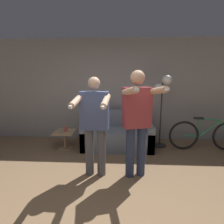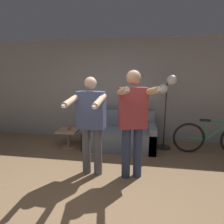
% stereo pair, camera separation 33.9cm
% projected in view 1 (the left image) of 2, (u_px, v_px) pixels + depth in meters
% --- Properties ---
extents(ground_plane, '(16.00, 16.00, 0.00)m').
position_uv_depth(ground_plane, '(98.00, 207.00, 2.23)').
color(ground_plane, '#846647').
extents(wall_back, '(10.00, 0.05, 2.60)m').
position_uv_depth(wall_back, '(110.00, 91.00, 4.56)').
color(wall_back, gray).
rests_on(wall_back, ground_plane).
extents(couch, '(1.62, 0.84, 0.84)m').
position_uv_depth(couch, '(117.00, 135.00, 4.16)').
color(couch, slate).
rests_on(couch, ground_plane).
extents(person_left, '(0.54, 0.68, 1.64)m').
position_uv_depth(person_left, '(95.00, 121.00, 2.80)').
color(person_left, '#56565B').
rests_on(person_left, ground_plane).
extents(person_right, '(0.62, 0.76, 1.74)m').
position_uv_depth(person_right, '(137.00, 117.00, 2.75)').
color(person_right, '#2D3856').
rests_on(person_right, ground_plane).
extents(cat, '(0.49, 0.13, 0.18)m').
position_uv_depth(cat, '(137.00, 107.00, 4.32)').
color(cat, silver).
rests_on(cat, couch).
extents(floor_lamp, '(0.40, 0.34, 1.69)m').
position_uv_depth(floor_lamp, '(162.00, 92.00, 4.01)').
color(floor_lamp, black).
rests_on(floor_lamp, ground_plane).
extents(side_table, '(0.47, 0.47, 0.42)m').
position_uv_depth(side_table, '(65.00, 136.00, 4.01)').
color(side_table, '#A38460').
rests_on(side_table, ground_plane).
extents(cup, '(0.07, 0.07, 0.11)m').
position_uv_depth(cup, '(66.00, 129.00, 3.96)').
color(cup, '#B7473D').
rests_on(cup, side_table).
extents(bicycle, '(1.64, 0.07, 0.76)m').
position_uv_depth(bicycle, '(206.00, 135.00, 3.95)').
color(bicycle, black).
rests_on(bicycle, ground_plane).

